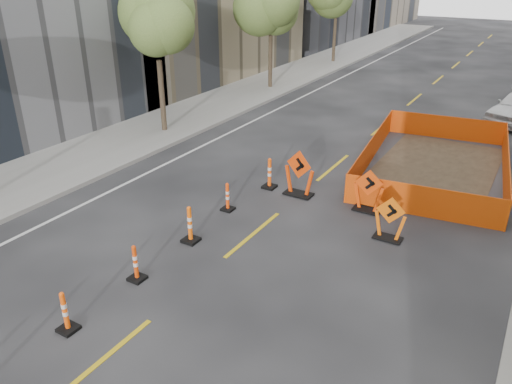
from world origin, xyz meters
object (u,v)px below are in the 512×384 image
Objects in this scene: chevron_sign_left at (299,173)px; chevron_sign_right at (390,218)px; channelizer_5 at (228,197)px; chevron_sign_center at (369,191)px; channelizer_3 at (135,263)px; channelizer_6 at (270,173)px; channelizer_4 at (190,224)px; channelizer_2 at (65,312)px.

chevron_sign_left reaches higher than chevron_sign_right.
channelizer_5 is 0.66× the size of chevron_sign_center.
channelizer_6 is at bearing 88.83° from channelizer_3.
chevron_sign_right reaches higher than channelizer_3.
channelizer_4 is 2.19m from channelizer_5.
channelizer_2 is 8.80m from chevron_sign_left.
channelizer_4 is at bearing -156.53° from chevron_sign_right.
chevron_sign_center is at bearing 60.73° from channelizer_3.
channelizer_2 is 0.90× the size of channelizer_4.
channelizer_3 is 7.53m from chevron_sign_center.
chevron_sign_right is (4.78, 3.00, 0.11)m from channelizer_4.
chevron_sign_center is at bearing 67.35° from channelizer_2.
channelizer_4 is at bearing -85.11° from channelizer_5.
chevron_sign_center is at bearing 11.55° from chevron_sign_left.
chevron_sign_left is (1.45, 2.17, 0.34)m from channelizer_5.
channelizer_5 is 0.59× the size of chevron_sign_left.
chevron_sign_left reaches higher than channelizer_6.
chevron_sign_right is (3.52, -1.35, -0.14)m from chevron_sign_left.
chevron_sign_left is at bearing -0.57° from channelizer_6.
channelizer_3 is 7.06m from chevron_sign_right.
channelizer_5 is 4.44m from chevron_sign_center.
channelizer_6 is 4.86m from chevron_sign_right.
channelizer_2 is 2.18m from channelizer_3.
channelizer_2 is 1.06× the size of channelizer_5.
channelizer_4 is 5.64m from chevron_sign_right.
chevron_sign_left reaches higher than channelizer_3.
channelizer_6 is at bearing 165.13° from chevron_sign_center.
chevron_sign_left is at bearing 56.24° from channelizer_5.
chevron_sign_left is (1.25, 8.71, 0.31)m from channelizer_2.
chevron_sign_left reaches higher than channelizer_5.
chevron_sign_right is at bearing 32.07° from channelizer_4.
channelizer_6 reaches higher than channelizer_3.
channelizer_6 is 1.17m from chevron_sign_left.
channelizer_2 is 0.70× the size of chevron_sign_center.
chevron_sign_center is at bearing 0.42° from channelizer_6.
channelizer_2 is 4.36m from channelizer_4.
channelizer_6 is 0.78× the size of chevron_sign_center.
chevron_sign_center reaches higher than channelizer_3.
chevron_sign_right reaches higher than channelizer_6.
channelizer_2 is 0.62× the size of chevron_sign_left.
channelizer_2 reaches higher than channelizer_5.
channelizer_5 is at bearing 92.26° from channelizer_3.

